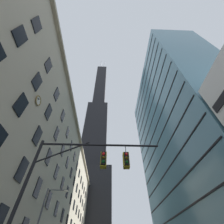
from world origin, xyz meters
The scene contains 5 objects.
station_building centered at (-18.72, 31.37, 14.02)m, with size 16.11×74.75×28.07m.
dark_skyscraper centered at (-11.28, 76.94, 53.63)m, with size 22.37×22.37×183.80m.
glass_office_midrise centered at (18.00, 25.54, 27.71)m, with size 14.11×38.41×55.41m.
traffic_signal_mast centered at (-3.85, 2.32, 5.57)m, with size 8.41×0.63×7.58m.
street_lamppost centered at (-8.81, 11.73, 4.66)m, with size 2.50×0.32×7.53m.
Camera 1 is at (-2.37, -6.56, 1.65)m, focal length 23.30 mm.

